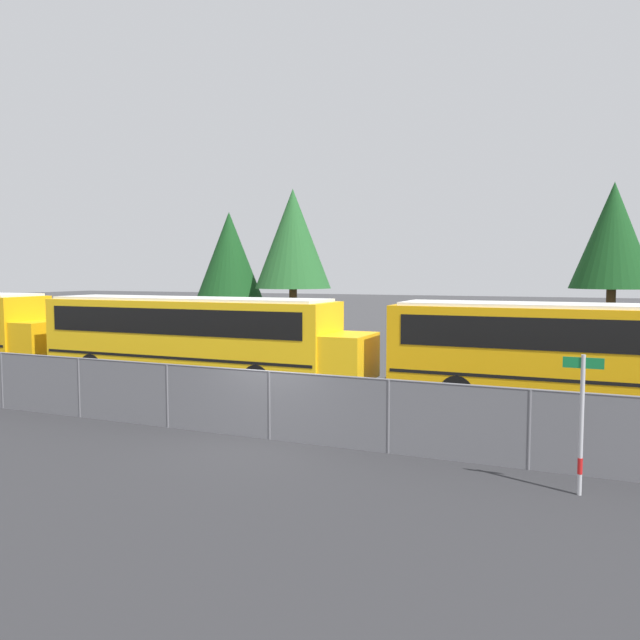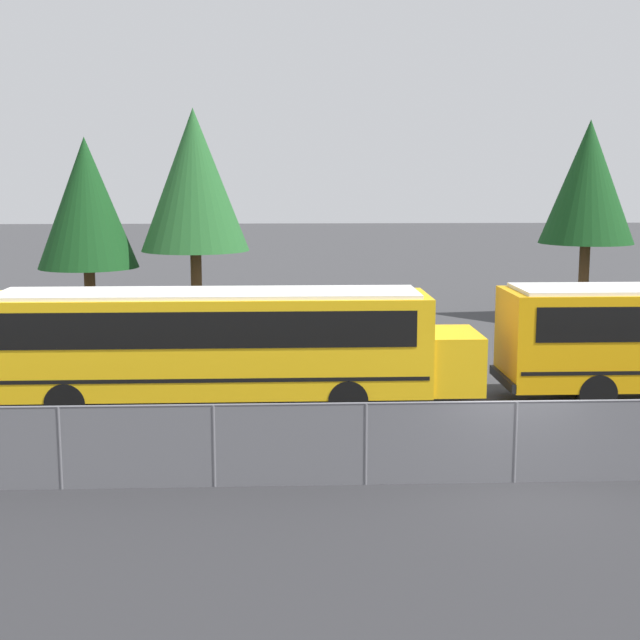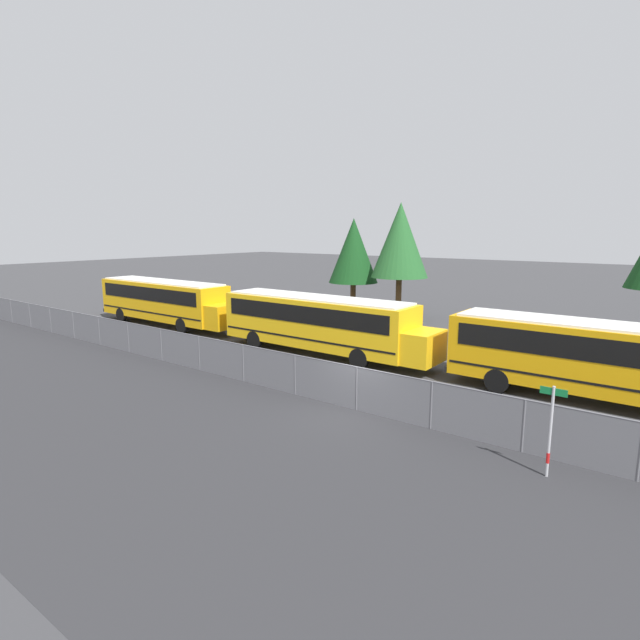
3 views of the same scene
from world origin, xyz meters
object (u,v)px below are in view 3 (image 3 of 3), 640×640
(school_bus_2, at_px, (609,357))
(street_sign, at_px, (550,429))
(tree_1, at_px, (354,251))
(tree_3, at_px, (400,240))
(school_bus_0, at_px, (165,299))
(school_bus_1, at_px, (320,320))

(school_bus_2, bearing_deg, street_sign, -92.83)
(tree_1, relative_size, tree_3, 0.87)
(school_bus_0, relative_size, street_sign, 4.98)
(tree_3, bearing_deg, school_bus_2, -37.39)
(tree_1, bearing_deg, tree_3, -2.84)
(school_bus_1, xyz_separation_m, school_bus_2, (13.73, 0.41, 0.00))
(school_bus_0, height_order, school_bus_1, same)
(street_sign, height_order, tree_3, tree_3)
(school_bus_2, height_order, tree_3, tree_3)
(school_bus_0, distance_m, tree_1, 14.98)
(school_bus_1, distance_m, street_sign, 15.19)
(school_bus_1, xyz_separation_m, tree_3, (-1.78, 12.26, 4.08))
(street_sign, bearing_deg, tree_3, 127.83)
(school_bus_2, bearing_deg, school_bus_0, -179.55)
(school_bus_0, bearing_deg, tree_3, 44.64)
(tree_1, height_order, tree_3, tree_3)
(school_bus_2, relative_size, street_sign, 4.98)
(school_bus_0, bearing_deg, tree_1, 57.03)
(tree_1, xyz_separation_m, tree_3, (4.26, -0.21, 0.89))
(school_bus_1, height_order, tree_3, tree_3)
(tree_1, bearing_deg, school_bus_1, -64.17)
(school_bus_1, bearing_deg, tree_1, 115.83)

